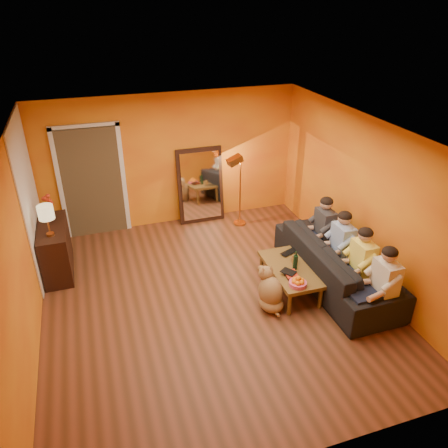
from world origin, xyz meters
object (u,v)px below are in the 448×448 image
object	(u,v)px
tumbler	(294,260)
vase	(50,215)
person_mid_left	(361,264)
coffee_table	(289,279)
dog	(271,289)
table_lamp	(48,221)
person_far_left	(384,285)
mirror_frame	(200,185)
person_far_right	(324,230)
wine_bottle	(295,260)
sofa	(336,263)
laptop	(291,254)
sideboard	(56,249)
floor_lamp	(240,192)
person_mid_right	(342,246)

from	to	relation	value
tumbler	vase	bearing A→B (deg)	152.89
person_mid_left	tumbler	world-z (taller)	person_mid_left
coffee_table	dog	world-z (taller)	dog
table_lamp	person_far_left	xyz separation A→B (m)	(4.37, -2.45, -0.49)
mirror_frame	person_far_right	xyz separation A→B (m)	(1.58, -2.18, -0.15)
dog	wine_bottle	distance (m)	0.61
sofa	laptop	size ratio (longest dim) A/B	8.16
person_far_left	sofa	bearing A→B (deg)	97.41
table_lamp	sofa	world-z (taller)	table_lamp
sideboard	person_mid_left	bearing A→B (deg)	-26.70
coffee_table	sofa	bearing A→B (deg)	-2.46
person_far_left	vase	xyz separation A→B (m)	(-4.37, 3.00, 0.33)
person_far_right	vase	distance (m)	4.58
floor_lamp	sofa	bearing A→B (deg)	-78.88
tumbler	coffee_table	bearing A→B (deg)	-135.00
floor_lamp	person_mid_right	world-z (taller)	floor_lamp
floor_lamp	vase	world-z (taller)	floor_lamp
floor_lamp	person_mid_right	bearing A→B (deg)	-75.26
mirror_frame	laptop	distance (m)	2.60
person_far_left	vase	size ratio (longest dim) A/B	6.95
coffee_table	mirror_frame	bearing A→B (deg)	104.42
floor_lamp	tumbler	world-z (taller)	floor_lamp
coffee_table	wine_bottle	size ratio (longest dim) A/B	3.94
person_far_left	person_mid_left	world-z (taller)	same
person_far_right	coffee_table	bearing A→B (deg)	-146.49
person_mid_left	laptop	size ratio (longest dim) A/B	3.93
person_mid_right	wine_bottle	xyz separation A→B (m)	(-0.86, -0.10, -0.03)
mirror_frame	person_far_right	world-z (taller)	mirror_frame
table_lamp	wine_bottle	world-z (taller)	table_lamp
floor_lamp	person_far_left	world-z (taller)	floor_lamp
floor_lamp	tumbler	bearing A→B (deg)	-94.04
vase	person_mid_left	bearing A→B (deg)	-29.25
dog	sideboard	bearing A→B (deg)	126.72
wine_bottle	floor_lamp	bearing A→B (deg)	90.81
mirror_frame	person_mid_right	size ratio (longest dim) A/B	1.25
table_lamp	dog	world-z (taller)	table_lamp
table_lamp	person_mid_right	distance (m)	4.60
floor_lamp	tumbler	xyz separation A→B (m)	(0.10, -2.21, -0.25)
sofa	person_far_left	world-z (taller)	person_far_left
person_mid_right	sideboard	bearing A→B (deg)	159.34
floor_lamp	laptop	size ratio (longest dim) A/B	4.63
person_far_left	laptop	distance (m)	1.59
floor_lamp	laptop	bearing A→B (deg)	-92.00
coffee_table	tumbler	world-z (taller)	tumbler
mirror_frame	person_mid_right	bearing A→B (deg)	-59.92
person_far_left	wine_bottle	world-z (taller)	person_far_left
person_mid_left	person_mid_right	distance (m)	0.55
sofa	person_far_right	world-z (taller)	person_far_right
sofa	dog	size ratio (longest dim) A/B	3.80
coffee_table	person_mid_right	world-z (taller)	person_mid_right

